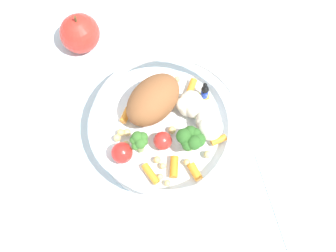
# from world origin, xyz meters

# --- Properties ---
(ground_plane) EXTENTS (2.40, 2.40, 0.00)m
(ground_plane) POSITION_xyz_m (0.00, 0.00, 0.00)
(ground_plane) COLOR silver
(food_container) EXTENTS (0.23, 0.23, 0.07)m
(food_container) POSITION_xyz_m (-0.00, 0.02, 0.03)
(food_container) COLOR white
(food_container) RESTS_ON ground_plane
(loose_apple) EXTENTS (0.07, 0.07, 0.08)m
(loose_apple) POSITION_xyz_m (-0.18, 0.13, 0.03)
(loose_apple) COLOR red
(loose_apple) RESTS_ON ground_plane
(folded_napkin) EXTENTS (0.16, 0.18, 0.01)m
(folded_napkin) POSITION_xyz_m (0.21, -0.04, 0.00)
(folded_napkin) COLOR white
(folded_napkin) RESTS_ON ground_plane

